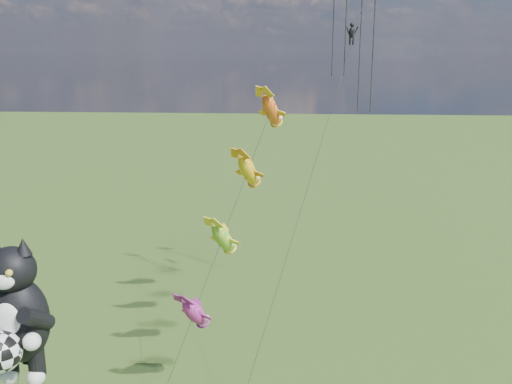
{
  "coord_description": "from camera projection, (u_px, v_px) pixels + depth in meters",
  "views": [
    {
      "loc": [
        14.62,
        -22.31,
        18.66
      ],
      "look_at": [
        12.28,
        10.34,
        10.49
      ],
      "focal_mm": 40.0,
      "sensor_mm": 36.0,
      "label": 1
    }
  ],
  "objects": [
    {
      "name": "parafoil_rig",
      "position": [
        351.0,
        31.0,
        36.1
      ],
      "size": [
        8.34,
        16.05,
        24.03
      ],
      "rotation": [
        0.0,
        0.0,
        -0.37
      ],
      "color": "brown",
      "rests_on": "ground"
    },
    {
      "name": "fish_windsock_rig",
      "position": [
        235.0,
        204.0,
        32.84
      ],
      "size": [
        6.72,
        14.58,
        17.87
      ],
      "rotation": [
        0.0,
        0.0,
        -0.1
      ],
      "color": "brown",
      "rests_on": "ground"
    },
    {
      "name": "cat_kite_rig",
      "position": [
        14.0,
        314.0,
        22.55
      ],
      "size": [
        2.87,
        4.29,
        11.64
      ],
      "rotation": [
        0.0,
        0.0,
        0.09
      ],
      "color": "brown",
      "rests_on": "ground"
    }
  ]
}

